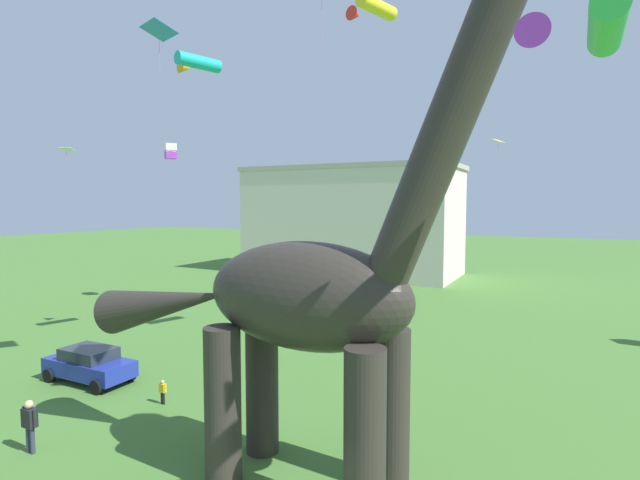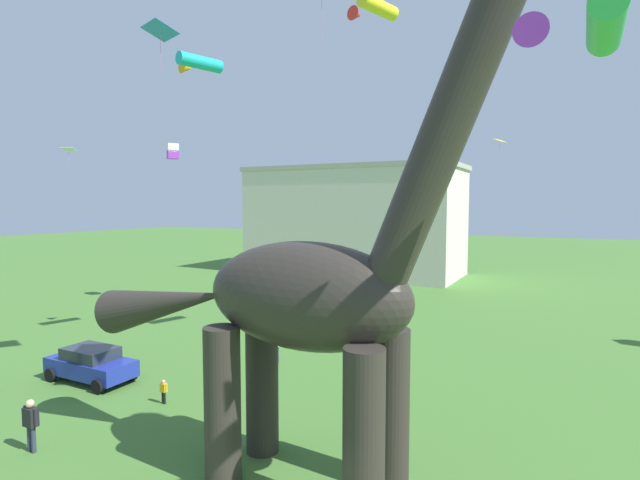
# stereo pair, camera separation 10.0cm
# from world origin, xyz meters

# --- Properties ---
(dinosaur_sculpture) EXTENTS (14.41, 3.05, 15.06)m
(dinosaur_sculpture) POSITION_xyz_m (-0.97, 3.85, 5.45)
(dinosaur_sculpture) COLOR #2D2823
(dinosaur_sculpture) RESTS_ON ground_plane
(parked_sedan_left) EXTENTS (4.20, 2.00, 1.55)m
(parked_sedan_left) POSITION_xyz_m (-13.47, 6.51, 0.81)
(parked_sedan_left) COLOR navy
(parked_sedan_left) RESTS_ON ground_plane
(person_vendor_side) EXTENTS (0.37, 0.16, 0.99)m
(person_vendor_side) POSITION_xyz_m (-8.69, 6.15, 0.60)
(person_vendor_side) COLOR black
(person_vendor_side) RESTS_ON ground_plane
(person_near_flyer) EXTENTS (0.65, 0.29, 1.75)m
(person_near_flyer) POSITION_xyz_m (-7.43, 12.49, 1.06)
(person_near_flyer) COLOR #2D3347
(person_near_flyer) RESTS_ON ground_plane
(person_far_spectator) EXTENTS (0.65, 0.29, 1.74)m
(person_far_spectator) POSITION_xyz_m (-9.64, 1.36, 1.05)
(person_far_spectator) COLOR #2D3347
(person_far_spectator) RESTS_ON ground_plane
(kite_trailing) EXTENTS (1.83, 2.17, 0.63)m
(kite_trailing) POSITION_xyz_m (5.78, 2.18, 11.15)
(kite_trailing) COLOR green
(kite_apex) EXTENTS (0.84, 0.78, 0.85)m
(kite_apex) POSITION_xyz_m (-19.39, 10.05, 11.02)
(kite_apex) COLOR white
(kite_mid_center) EXTENTS (2.48, 2.63, 0.74)m
(kite_mid_center) POSITION_xyz_m (-3.57, 15.71, 17.74)
(kite_mid_center) COLOR yellow
(kite_mid_left) EXTENTS (0.67, 0.78, 0.86)m
(kite_mid_left) POSITION_xyz_m (2.26, 18.27, 11.16)
(kite_mid_left) COLOR yellow
(kite_near_low) EXTENTS (2.38, 2.50, 0.71)m
(kite_near_low) POSITION_xyz_m (-11.94, 12.20, 15.26)
(kite_near_low) COLOR #19B2B7
(kite_far_right) EXTENTS (1.12, 1.12, 1.14)m
(kite_far_right) POSITION_xyz_m (-21.67, 20.42, 12.00)
(kite_far_right) COLOR white
(kite_drifting) EXTENTS (1.72, 1.48, 1.87)m
(kite_drifting) POSITION_xyz_m (-9.54, 7.27, 15.03)
(kite_drifting) COLOR #287AE5
(background_building_block) EXTENTS (23.90, 11.07, 12.19)m
(background_building_block) POSITION_xyz_m (-16.57, 43.64, 6.11)
(background_building_block) COLOR beige
(background_building_block) RESTS_ON ground_plane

